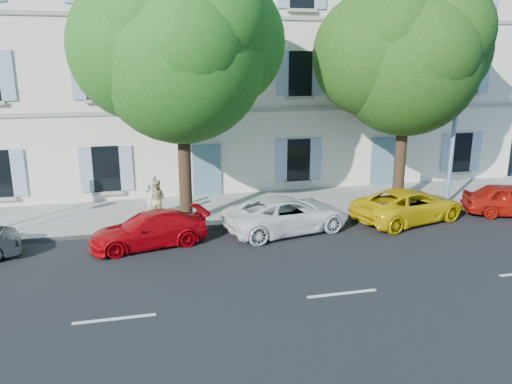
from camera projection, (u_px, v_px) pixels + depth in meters
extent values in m
plane|color=black|center=(297.00, 243.00, 17.37)|extent=(90.00, 90.00, 0.00)
cube|color=#A09E96|center=(265.00, 206.00, 21.54)|extent=(36.00, 4.50, 0.15)
cube|color=#9E998E|center=(279.00, 221.00, 19.50)|extent=(36.00, 0.16, 0.16)
cube|color=silver|center=(238.00, 64.00, 25.45)|extent=(28.00, 7.00, 12.00)
imported|color=#AB040C|center=(149.00, 230.00, 17.00)|extent=(4.25, 2.41, 1.16)
imported|color=white|center=(287.00, 214.00, 18.46)|extent=(5.07, 3.09, 1.31)
imported|color=#E6BD09|center=(408.00, 205.00, 19.65)|extent=(5.08, 3.35, 1.30)
cylinder|color=#3A2819|center=(185.00, 173.00, 18.72)|extent=(0.48, 0.48, 3.83)
ellipsoid|color=#2D791F|center=(181.00, 57.00, 17.66)|extent=(6.13, 6.13, 6.74)
cylinder|color=#3A2819|center=(400.00, 161.00, 21.52)|extent=(0.49, 0.49, 3.68)
ellipsoid|color=#2A5F18|center=(407.00, 63.00, 20.49)|extent=(5.97, 5.97, 6.57)
cylinder|color=#7293BF|center=(457.00, 103.00, 20.66)|extent=(0.17, 0.17, 8.66)
imported|color=silver|center=(152.00, 195.00, 19.80)|extent=(0.73, 0.66, 1.69)
imported|color=#CDC783|center=(156.00, 200.00, 19.34)|extent=(0.89, 0.76, 1.59)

